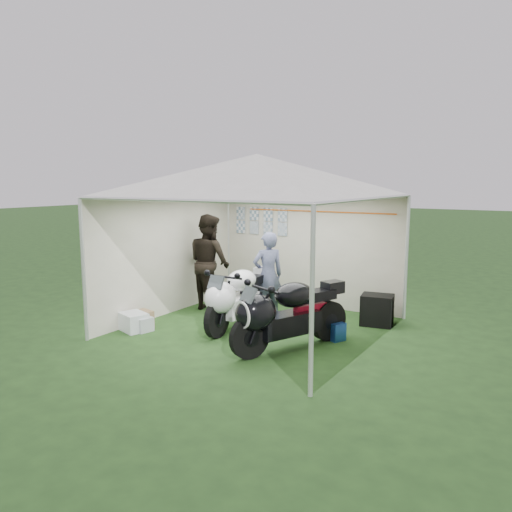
% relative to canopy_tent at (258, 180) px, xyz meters
% --- Properties ---
extents(ground, '(80.00, 80.00, 0.00)m').
position_rel_canopy_tent_xyz_m(ground, '(0.00, -0.03, -2.58)').
color(ground, '#1F3C18').
rests_on(ground, ground).
extents(canopy_tent, '(5.66, 5.66, 3.00)m').
position_rel_canopy_tent_xyz_m(canopy_tent, '(0.00, 0.00, 0.00)').
color(canopy_tent, silver).
rests_on(canopy_tent, ground).
extents(motorcycle_white, '(0.54, 2.11, 1.04)m').
position_rel_canopy_tent_xyz_m(motorcycle_white, '(-0.32, -0.18, -2.00)').
color(motorcycle_white, black).
rests_on(motorcycle_white, ground).
extents(motorcycle_black, '(1.13, 2.04, 1.07)m').
position_rel_canopy_tent_xyz_m(motorcycle_black, '(0.95, -0.76, -1.98)').
color(motorcycle_black, black).
rests_on(motorcycle_black, ground).
extents(paddock_stand, '(0.46, 0.38, 0.29)m').
position_rel_canopy_tent_xyz_m(paddock_stand, '(1.35, 0.14, -2.43)').
color(paddock_stand, '#2151AF').
rests_on(paddock_stand, ground).
extents(person_dark_jacket, '(1.13, 1.02, 1.92)m').
position_rel_canopy_tent_xyz_m(person_dark_jacket, '(-1.51, 0.61, -1.62)').
color(person_dark_jacket, black).
rests_on(person_dark_jacket, ground).
extents(person_blue_jacket, '(0.67, 0.71, 1.62)m').
position_rel_canopy_tent_xyz_m(person_blue_jacket, '(-0.21, 0.69, -1.76)').
color(person_blue_jacket, slate).
rests_on(person_blue_jacket, ground).
extents(equipment_box, '(0.62, 0.53, 0.55)m').
position_rel_canopy_tent_xyz_m(equipment_box, '(1.70, 1.30, -2.30)').
color(equipment_box, black).
rests_on(equipment_box, ground).
extents(crate_0, '(0.55, 0.49, 0.31)m').
position_rel_canopy_tent_xyz_m(crate_0, '(-1.74, -1.25, -2.42)').
color(crate_0, silver).
rests_on(crate_0, ground).
extents(crate_1, '(0.40, 0.40, 0.30)m').
position_rel_canopy_tent_xyz_m(crate_1, '(-1.75, -1.06, -2.43)').
color(crate_1, olive).
rests_on(crate_1, ground).
extents(crate_2, '(0.38, 0.34, 0.24)m').
position_rel_canopy_tent_xyz_m(crate_2, '(-1.61, -1.18, -2.45)').
color(crate_2, '#B0B5BA').
rests_on(crate_2, ground).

